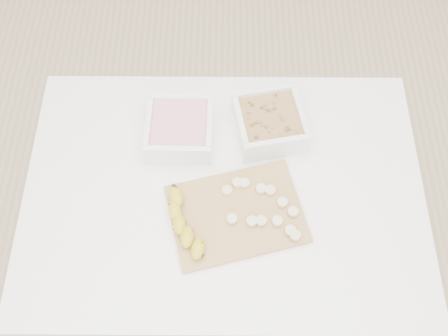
{
  "coord_description": "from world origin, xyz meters",
  "views": [
    {
      "loc": [
        0.0,
        -0.52,
        1.88
      ],
      "look_at": [
        0.0,
        0.03,
        0.81
      ],
      "focal_mm": 40.0,
      "sensor_mm": 36.0,
      "label": 1
    }
  ],
  "objects_px": {
    "cutting_board": "(236,214)",
    "banana": "(185,225)",
    "table": "(224,205)",
    "bowl_granola": "(269,123)",
    "bowl_yogurt": "(180,129)"
  },
  "relations": [
    {
      "from": "cutting_board",
      "to": "banana",
      "type": "relative_size",
      "value": 1.69
    },
    {
      "from": "bowl_granola",
      "to": "table",
      "type": "bearing_deg",
      "value": -124.05
    },
    {
      "from": "banana",
      "to": "table",
      "type": "bearing_deg",
      "value": 37.44
    },
    {
      "from": "cutting_board",
      "to": "banana",
      "type": "xyz_separation_m",
      "value": [
        -0.12,
        -0.04,
        0.02
      ]
    },
    {
      "from": "bowl_yogurt",
      "to": "cutting_board",
      "type": "bearing_deg",
      "value": -56.54
    },
    {
      "from": "bowl_granola",
      "to": "cutting_board",
      "type": "bearing_deg",
      "value": -109.64
    },
    {
      "from": "bowl_yogurt",
      "to": "banana",
      "type": "xyz_separation_m",
      "value": [
        0.02,
        -0.26,
        -0.01
      ]
    },
    {
      "from": "cutting_board",
      "to": "table",
      "type": "bearing_deg",
      "value": 114.32
    },
    {
      "from": "bowl_yogurt",
      "to": "banana",
      "type": "height_order",
      "value": "bowl_yogurt"
    },
    {
      "from": "bowl_yogurt",
      "to": "cutting_board",
      "type": "distance_m",
      "value": 0.27
    },
    {
      "from": "banana",
      "to": "bowl_granola",
      "type": "bearing_deg",
      "value": 41.49
    },
    {
      "from": "bowl_yogurt",
      "to": "bowl_granola",
      "type": "relative_size",
      "value": 0.86
    },
    {
      "from": "bowl_yogurt",
      "to": "banana",
      "type": "distance_m",
      "value": 0.26
    },
    {
      "from": "bowl_yogurt",
      "to": "bowl_granola",
      "type": "height_order",
      "value": "same"
    },
    {
      "from": "table",
      "to": "cutting_board",
      "type": "xyz_separation_m",
      "value": [
        0.03,
        -0.07,
        0.1
      ]
    }
  ]
}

